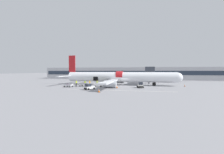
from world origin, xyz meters
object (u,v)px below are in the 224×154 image
ground_crew_loader_b (97,83)px  ground_crew_supervisor (90,83)px  ground_crew_driver (85,83)px  airplane (118,77)px  baggage_cart_empty (69,85)px  ground_crew_loader_a (76,83)px  baggage_cart_loading (84,85)px  baggage_cart_queued (98,85)px  baggage_tug_mid (89,87)px  baggage_tug_lead (140,85)px  suitcase_on_tarmac_upright (76,86)px

ground_crew_loader_b → ground_crew_supervisor: (-2.42, -0.48, 0.01)m
ground_crew_driver → airplane: bearing=19.7°
baggage_cart_empty → ground_crew_loader_b: size_ratio=1.95×
ground_crew_supervisor → ground_crew_loader_a: bearing=-170.8°
baggage_cart_loading → ground_crew_loader_a: (-3.49, 1.63, 0.36)m
baggage_cart_queued → ground_crew_loader_a: bearing=168.4°
baggage_cart_loading → ground_crew_driver: 3.15m
baggage_cart_loading → ground_crew_supervisor: bearing=67.5°
baggage_tug_mid → ground_crew_loader_a: bearing=133.3°
airplane → ground_crew_supervisor: size_ratio=23.15×
baggage_cart_queued → baggage_tug_lead: bearing=-0.6°
airplane → ground_crew_supervisor: 10.06m
baggage_tug_mid → baggage_cart_queued: bearing=87.7°
airplane → ground_crew_loader_b: 7.76m
baggage_cart_loading → ground_crew_driver: size_ratio=2.45×
ground_crew_supervisor → suitcase_on_tarmac_upright: ground_crew_supervisor is taller
ground_crew_loader_b → suitcase_on_tarmac_upright: size_ratio=2.09×
airplane → ground_crew_driver: (-10.78, -3.86, -1.82)m
baggage_cart_queued → ground_crew_driver: bearing=152.0°
airplane → baggage_tug_mid: size_ratio=12.85×
ground_crew_supervisor → airplane: bearing=27.0°
suitcase_on_tarmac_upright → ground_crew_loader_b: bearing=44.0°
baggage_cart_loading → baggage_tug_mid: bearing=-56.8°
airplane → baggage_cart_empty: 16.77m
airplane → ground_crew_driver: bearing=-160.3°
baggage_cart_queued → ground_crew_driver: (-5.71, 3.04, 0.39)m
ground_crew_loader_b → baggage_cart_loading: bearing=-140.1°
suitcase_on_tarmac_upright → ground_crew_supervisor: bearing=58.9°
baggage_cart_queued → baggage_cart_loading: bearing=179.4°
baggage_tug_mid → baggage_cart_loading: baggage_tug_mid is taller
airplane → ground_crew_driver: airplane is taller
baggage_cart_empty → ground_crew_loader_a: bearing=84.3°
baggage_tug_lead → airplane: bearing=137.8°
baggage_cart_loading → baggage_cart_queued: bearing=-0.6°
baggage_cart_empty → suitcase_on_tarmac_upright: baggage_cart_empty is taller
baggage_tug_mid → baggage_cart_queued: baggage_tug_mid is taller
airplane → baggage_cart_queued: bearing=-126.3°
ground_crew_loader_a → ground_crew_supervisor: size_ratio=1.00×
baggage_tug_lead → ground_crew_supervisor: (-16.57, 2.54, 0.24)m
ground_crew_loader_b → ground_crew_driver: size_ratio=1.07×
airplane → baggage_cart_queued: 8.84m
airplane → baggage_cart_empty: airplane is taller
airplane → baggage_cart_empty: size_ratio=11.96×
baggage_cart_loading → ground_crew_loader_b: (3.40, 2.84, 0.35)m
baggage_tug_lead → suitcase_on_tarmac_upright: bearing=-174.3°
baggage_tug_mid → baggage_tug_lead: bearing=26.9°
baggage_tug_lead → baggage_cart_queued: (-12.81, 0.13, -0.22)m
baggage_cart_empty → baggage_tug_lead: bearing=6.3°
baggage_cart_queued → suitcase_on_tarmac_upright: baggage_cart_queued is taller
ground_crew_loader_a → suitcase_on_tarmac_upright: (1.78, -3.73, -0.56)m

